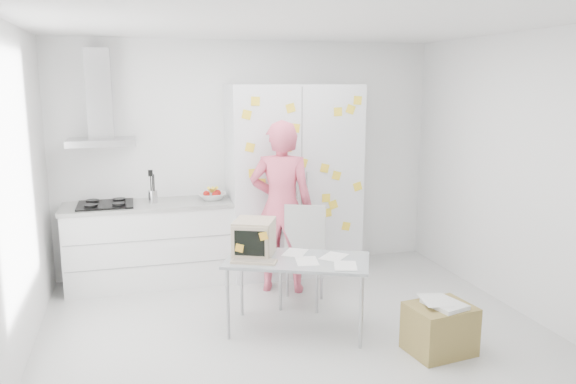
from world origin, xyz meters
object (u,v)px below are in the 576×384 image
object	(u,v)px
desk	(270,248)
cardboard_box	(440,328)
chair	(303,249)
person	(281,207)

from	to	relation	value
desk	cardboard_box	bearing A→B (deg)	-10.14
chair	cardboard_box	size ratio (longest dim) A/B	1.77
desk	chair	size ratio (longest dim) A/B	1.42
person	chair	bearing A→B (deg)	128.25
person	chair	xyz separation A→B (m)	(0.12, -0.38, -0.36)
person	chair	size ratio (longest dim) A/B	1.86
chair	person	bearing A→B (deg)	133.89
person	desk	distance (m)	0.97
chair	cardboard_box	bearing A→B (deg)	-34.12
desk	chair	xyz separation A→B (m)	(0.47, 0.51, -0.20)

